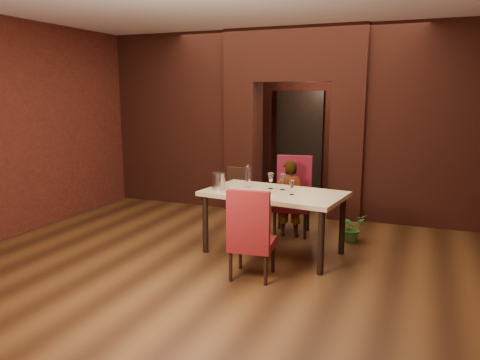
% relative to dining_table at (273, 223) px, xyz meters
% --- Properties ---
extents(floor, '(8.00, 8.00, 0.00)m').
position_rel_dining_table_xyz_m(floor, '(-0.35, 0.23, -0.42)').
color(floor, '#462811').
rests_on(floor, ground).
extents(ceiling, '(7.00, 8.00, 0.04)m').
position_rel_dining_table_xyz_m(ceiling, '(-0.35, 0.23, 2.78)').
color(ceiling, silver).
rests_on(ceiling, ground).
extents(wall_back, '(7.00, 0.04, 3.20)m').
position_rel_dining_table_xyz_m(wall_back, '(-0.35, 4.23, 1.18)').
color(wall_back, maroon).
rests_on(wall_back, ground).
extents(wall_front, '(7.00, 0.04, 3.20)m').
position_rel_dining_table_xyz_m(wall_front, '(-0.35, -3.77, 1.18)').
color(wall_front, maroon).
rests_on(wall_front, ground).
extents(wall_left, '(0.04, 8.00, 3.20)m').
position_rel_dining_table_xyz_m(wall_left, '(-3.85, 0.23, 1.18)').
color(wall_left, maroon).
rests_on(wall_left, ground).
extents(pillar_left, '(0.55, 0.55, 2.30)m').
position_rel_dining_table_xyz_m(pillar_left, '(-1.30, 2.23, 0.73)').
color(pillar_left, maroon).
rests_on(pillar_left, ground).
extents(pillar_right, '(0.55, 0.55, 2.30)m').
position_rel_dining_table_xyz_m(pillar_right, '(0.60, 2.23, 0.73)').
color(pillar_right, maroon).
rests_on(pillar_right, ground).
extents(lintel, '(2.45, 0.55, 0.90)m').
position_rel_dining_table_xyz_m(lintel, '(-0.35, 2.23, 2.33)').
color(lintel, maroon).
rests_on(lintel, ground).
extents(wing_wall_left, '(2.28, 0.35, 3.20)m').
position_rel_dining_table_xyz_m(wing_wall_left, '(-2.72, 2.23, 1.18)').
color(wing_wall_left, maroon).
rests_on(wing_wall_left, ground).
extents(wing_wall_right, '(2.28, 0.35, 3.20)m').
position_rel_dining_table_xyz_m(wing_wall_right, '(2.01, 2.23, 1.18)').
color(wing_wall_right, maroon).
rests_on(wing_wall_right, ground).
extents(vent_panel, '(0.40, 0.03, 0.50)m').
position_rel_dining_table_xyz_m(vent_panel, '(-1.30, 1.94, 0.13)').
color(vent_panel, brown).
rests_on(vent_panel, ground).
extents(rear_door, '(0.90, 0.08, 2.10)m').
position_rel_dining_table_xyz_m(rear_door, '(-0.75, 4.17, 0.63)').
color(rear_door, black).
rests_on(rear_door, ground).
extents(rear_door_frame, '(1.02, 0.04, 2.22)m').
position_rel_dining_table_xyz_m(rear_door_frame, '(-0.75, 4.13, 0.63)').
color(rear_door_frame, black).
rests_on(rear_door_frame, ground).
extents(dining_table, '(1.91, 1.23, 0.84)m').
position_rel_dining_table_xyz_m(dining_table, '(0.00, 0.00, 0.00)').
color(dining_table, tan).
rests_on(dining_table, ground).
extents(chair_far, '(0.60, 0.60, 1.17)m').
position_rel_dining_table_xyz_m(chair_far, '(-0.01, 0.93, 0.17)').
color(chair_far, maroon).
rests_on(chair_far, ground).
extents(chair_near, '(0.54, 0.54, 1.07)m').
position_rel_dining_table_xyz_m(chair_near, '(0.03, -0.87, 0.11)').
color(chair_near, maroon).
rests_on(chair_near, ground).
extents(person_seated, '(0.45, 0.33, 1.15)m').
position_rel_dining_table_xyz_m(person_seated, '(-0.01, 0.80, 0.15)').
color(person_seated, white).
rests_on(person_seated, ground).
extents(wine_glass_a, '(0.09, 0.09, 0.22)m').
position_rel_dining_table_xyz_m(wine_glass_a, '(-0.10, 0.16, 0.53)').
color(wine_glass_a, white).
rests_on(wine_glass_a, dining_table).
extents(wine_glass_b, '(0.09, 0.09, 0.21)m').
position_rel_dining_table_xyz_m(wine_glass_b, '(0.07, 0.15, 0.53)').
color(wine_glass_b, white).
rests_on(wine_glass_b, dining_table).
extents(wine_glass_c, '(0.08, 0.08, 0.19)m').
position_rel_dining_table_xyz_m(wine_glass_c, '(0.27, -0.10, 0.51)').
color(wine_glass_c, white).
rests_on(wine_glass_c, dining_table).
extents(tasting_sheet, '(0.41, 0.39, 0.00)m').
position_rel_dining_table_xyz_m(tasting_sheet, '(-0.11, -0.31, 0.42)').
color(tasting_sheet, silver).
rests_on(tasting_sheet, dining_table).
extents(wine_bucket, '(0.18, 0.18, 0.23)m').
position_rel_dining_table_xyz_m(wine_bucket, '(-0.73, -0.14, 0.53)').
color(wine_bucket, '#AEAEB4').
rests_on(wine_bucket, dining_table).
extents(water_bottle, '(0.07, 0.07, 0.31)m').
position_rel_dining_table_xyz_m(water_bottle, '(-0.42, 0.14, 0.58)').
color(water_bottle, silver).
rests_on(water_bottle, dining_table).
extents(potted_plant, '(0.48, 0.48, 0.40)m').
position_rel_dining_table_xyz_m(potted_plant, '(0.90, 0.89, -0.22)').
color(potted_plant, '#366E27').
rests_on(potted_plant, ground).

